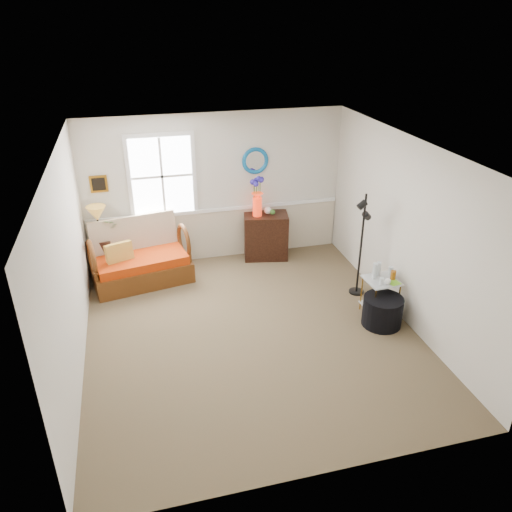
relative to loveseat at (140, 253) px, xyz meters
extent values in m
cube|color=brown|center=(1.40, -1.90, -0.51)|extent=(4.50, 5.00, 0.01)
cube|color=white|center=(1.40, -1.90, 2.09)|extent=(4.50, 5.00, 0.01)
cube|color=beige|center=(1.40, 0.60, 0.79)|extent=(4.50, 0.01, 2.60)
cube|color=beige|center=(1.40, -4.40, 0.79)|extent=(4.50, 0.01, 2.60)
cube|color=beige|center=(-0.85, -1.90, 0.79)|extent=(0.01, 5.00, 2.60)
cube|color=beige|center=(3.65, -1.90, 0.79)|extent=(0.01, 5.00, 2.60)
cube|color=#BFB198|center=(1.40, 0.58, -0.06)|extent=(4.46, 0.02, 0.90)
cube|color=white|center=(1.40, 0.57, 0.41)|extent=(4.46, 0.04, 0.06)
cube|color=#AE7219|center=(-0.52, 0.58, 1.04)|extent=(0.28, 0.03, 0.28)
torus|color=#1380B9|center=(2.10, 0.58, 1.24)|extent=(0.47, 0.07, 0.47)
imported|color=#396A28|center=(-0.43, 0.34, 0.31)|extent=(0.40, 0.42, 0.26)
cylinder|color=black|center=(3.27, -2.18, -0.29)|extent=(0.57, 0.57, 0.44)
camera|label=1|loc=(0.01, -7.56, 3.60)|focal=35.00mm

